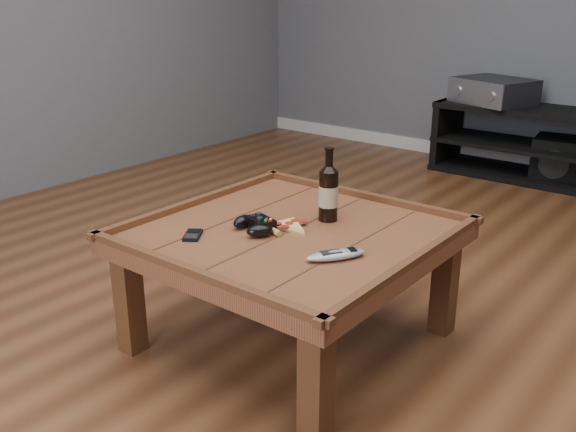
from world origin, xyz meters
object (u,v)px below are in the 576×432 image
Objects in this scene: pizza_slice at (287,226)px; av_receiver at (493,91)px; remote_control at (336,255)px; game_controller at (255,225)px; beer_bottle at (328,191)px; subwoofer at (557,160)px; media_console at (537,145)px; coffee_table at (291,246)px; smartphone at (193,235)px.

av_receiver is (-0.32, 2.73, 0.13)m from pizza_slice.
game_controller is at bearing -150.60° from remote_control.
beer_bottle is 0.47× the size of av_receiver.
media_console is at bearing -167.94° from subwoofer.
game_controller reaches higher than pizza_slice.
remote_control is (0.30, -0.12, 0.01)m from pizza_slice.
pizza_slice is at bearing -168.56° from remote_control.
remote_control reaches higher than pizza_slice.
av_receiver is (-0.39, 2.57, 0.02)m from beer_bottle.
media_console is 2.88m from remote_control.
game_controller reaches higher than coffee_table.
media_console is 2.36× the size of av_receiver.
media_console is 6.87× the size of remote_control.
pizza_slice is at bearing 18.76° from smartphone.
beer_bottle is 2.46× the size of smartphone.
av_receiver is at bearing 135.85° from remote_control.
av_receiver reaches higher than game_controller.
media_console is 2.75m from pizza_slice.
av_receiver is (-0.62, 2.86, 0.12)m from remote_control.
pizza_slice is at bearing -64.34° from av_receiver.
pizza_slice is 0.73× the size of subwoofer.
game_controller is at bearing -118.06° from beer_bottle.
media_console reaches higher than remote_control.
beer_bottle is 0.21m from pizza_slice.
smartphone is at bearing -129.86° from remote_control.
media_console is at bearing 129.03° from remote_control.
media_console is 0.17m from subwoofer.
beer_bottle is at bearing 162.63° from remote_control.
pizza_slice is 2.76m from av_receiver.
pizza_slice is 0.32m from remote_control.
coffee_table is at bearing -102.93° from beer_bottle.
pizza_slice is at bearing 71.61° from game_controller.
beer_bottle is 1.48× the size of game_controller.
smartphone is (-0.20, -0.27, -0.00)m from pizza_slice.
beer_bottle is 0.38m from remote_control.
media_console is 0.49m from av_receiver.
smartphone is at bearing -131.68° from coffee_table.
remote_control is at bearing 13.13° from game_controller.
game_controller is 0.54× the size of subwoofer.
coffee_table is 1.74× the size of av_receiver.
remote_control reaches higher than subwoofer.
coffee_table is 9.09× the size of smartphone.
av_receiver is at bearing 112.41° from game_controller.
beer_bottle is (0.04, 0.17, 0.17)m from coffee_table.
smartphone is 0.53m from remote_control.
smartphone is 0.56× the size of remote_control.
game_controller is 0.74× the size of pizza_slice.
remote_control reaches higher than smartphone.
smartphone is (-0.27, -0.44, -0.11)m from beer_bottle.
subwoofer is at bearing 48.92° from smartphone.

